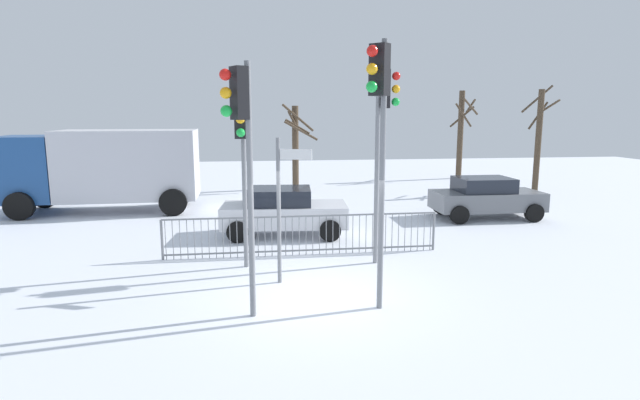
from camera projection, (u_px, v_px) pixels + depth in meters
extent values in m
plane|color=white|center=(317.00, 295.00, 10.39)|extent=(60.00, 60.00, 0.00)
cylinder|color=slate|center=(244.00, 183.00, 11.98)|extent=(0.11, 0.11, 4.14)
cube|color=black|center=(242.00, 119.00, 11.56)|extent=(0.34, 0.25, 0.90)
sphere|color=red|center=(240.00, 106.00, 11.26)|extent=(0.20, 0.20, 0.20)
sphere|color=orange|center=(240.00, 119.00, 11.32)|extent=(0.20, 0.20, 0.20)
sphere|color=green|center=(241.00, 133.00, 11.37)|extent=(0.20, 0.20, 0.20)
cylinder|color=slate|center=(382.00, 179.00, 9.30)|extent=(0.11, 0.11, 5.03)
cube|color=black|center=(379.00, 70.00, 8.84)|extent=(0.38, 0.38, 0.90)
sphere|color=red|center=(372.00, 51.00, 8.59)|extent=(0.20, 0.20, 0.20)
sphere|color=orange|center=(372.00, 69.00, 8.64)|extent=(0.20, 0.20, 0.20)
sphere|color=green|center=(372.00, 87.00, 8.69)|extent=(0.20, 0.20, 0.20)
cylinder|color=slate|center=(377.00, 167.00, 12.24)|extent=(0.11, 0.11, 4.84)
cube|color=black|center=(385.00, 89.00, 11.92)|extent=(0.27, 0.35, 0.90)
sphere|color=red|center=(396.00, 76.00, 11.85)|extent=(0.20, 0.20, 0.20)
sphere|color=orange|center=(396.00, 89.00, 11.90)|extent=(0.20, 0.20, 0.20)
sphere|color=green|center=(396.00, 102.00, 11.95)|extent=(0.20, 0.20, 0.20)
cylinder|color=slate|center=(250.00, 194.00, 8.96)|extent=(0.11, 0.11, 4.61)
cube|color=black|center=(239.00, 93.00, 8.56)|extent=(0.34, 0.39, 0.90)
sphere|color=red|center=(225.00, 75.00, 8.37)|extent=(0.20, 0.20, 0.20)
sphere|color=orange|center=(226.00, 93.00, 8.42)|extent=(0.20, 0.20, 0.20)
sphere|color=green|center=(226.00, 111.00, 8.47)|extent=(0.20, 0.20, 0.20)
cylinder|color=slate|center=(279.00, 212.00, 10.92)|extent=(0.09, 0.09, 3.21)
cube|color=white|center=(296.00, 154.00, 10.62)|extent=(0.67, 0.27, 0.22)
cube|color=slate|center=(302.00, 216.00, 13.20)|extent=(7.24, 0.05, 0.04)
cube|color=slate|center=(303.00, 250.00, 13.36)|extent=(7.24, 0.05, 0.04)
cylinder|color=slate|center=(166.00, 240.00, 12.82)|extent=(0.02, 0.02, 1.05)
cylinder|color=slate|center=(173.00, 240.00, 12.85)|extent=(0.02, 0.02, 1.05)
cylinder|color=slate|center=(180.00, 239.00, 12.87)|extent=(0.02, 0.02, 1.05)
cylinder|color=slate|center=(187.00, 239.00, 12.90)|extent=(0.02, 0.02, 1.05)
cylinder|color=slate|center=(194.00, 239.00, 12.92)|extent=(0.02, 0.02, 1.05)
cylinder|color=slate|center=(202.00, 239.00, 12.94)|extent=(0.02, 0.02, 1.05)
cylinder|color=slate|center=(209.00, 239.00, 12.97)|extent=(0.02, 0.02, 1.05)
cylinder|color=slate|center=(216.00, 238.00, 12.99)|extent=(0.02, 0.02, 1.05)
cylinder|color=slate|center=(223.00, 238.00, 13.01)|extent=(0.02, 0.02, 1.05)
cylinder|color=slate|center=(230.00, 238.00, 13.04)|extent=(0.02, 0.02, 1.05)
cylinder|color=slate|center=(237.00, 238.00, 13.06)|extent=(0.02, 0.02, 1.05)
cylinder|color=slate|center=(244.00, 237.00, 13.08)|extent=(0.02, 0.02, 1.05)
cylinder|color=slate|center=(251.00, 237.00, 13.11)|extent=(0.02, 0.02, 1.05)
cylinder|color=slate|center=(258.00, 237.00, 13.13)|extent=(0.02, 0.02, 1.05)
cylinder|color=slate|center=(265.00, 237.00, 13.16)|extent=(0.02, 0.02, 1.05)
cylinder|color=slate|center=(272.00, 237.00, 13.18)|extent=(0.02, 0.02, 1.05)
cylinder|color=slate|center=(279.00, 236.00, 13.20)|extent=(0.02, 0.02, 1.05)
cylinder|color=slate|center=(286.00, 236.00, 13.23)|extent=(0.02, 0.02, 1.05)
cylinder|color=slate|center=(292.00, 236.00, 13.25)|extent=(0.02, 0.02, 1.05)
cylinder|color=slate|center=(299.00, 236.00, 13.27)|extent=(0.02, 0.02, 1.05)
cylinder|color=slate|center=(306.00, 235.00, 13.30)|extent=(0.02, 0.02, 1.05)
cylinder|color=slate|center=(313.00, 235.00, 13.32)|extent=(0.02, 0.02, 1.05)
cylinder|color=slate|center=(319.00, 235.00, 13.35)|extent=(0.02, 0.02, 1.05)
cylinder|color=slate|center=(326.00, 235.00, 13.37)|extent=(0.02, 0.02, 1.05)
cylinder|color=slate|center=(333.00, 235.00, 13.39)|extent=(0.02, 0.02, 1.05)
cylinder|color=slate|center=(340.00, 234.00, 13.42)|extent=(0.02, 0.02, 1.05)
cylinder|color=slate|center=(346.00, 234.00, 13.44)|extent=(0.02, 0.02, 1.05)
cylinder|color=slate|center=(353.00, 234.00, 13.46)|extent=(0.02, 0.02, 1.05)
cylinder|color=slate|center=(359.00, 234.00, 13.49)|extent=(0.02, 0.02, 1.05)
cylinder|color=slate|center=(366.00, 233.00, 13.51)|extent=(0.02, 0.02, 1.05)
cylinder|color=slate|center=(373.00, 233.00, 13.53)|extent=(0.02, 0.02, 1.05)
cylinder|color=slate|center=(379.00, 233.00, 13.56)|extent=(0.02, 0.02, 1.05)
cylinder|color=slate|center=(386.00, 233.00, 13.58)|extent=(0.02, 0.02, 1.05)
cylinder|color=slate|center=(392.00, 233.00, 13.61)|extent=(0.02, 0.02, 1.05)
cylinder|color=slate|center=(398.00, 232.00, 13.63)|extent=(0.02, 0.02, 1.05)
cylinder|color=slate|center=(405.00, 232.00, 13.65)|extent=(0.02, 0.02, 1.05)
cylinder|color=slate|center=(411.00, 232.00, 13.68)|extent=(0.02, 0.02, 1.05)
cylinder|color=slate|center=(418.00, 232.00, 13.70)|extent=(0.02, 0.02, 1.05)
cylinder|color=slate|center=(424.00, 232.00, 13.72)|extent=(0.02, 0.02, 1.05)
cylinder|color=slate|center=(430.00, 231.00, 13.75)|extent=(0.02, 0.02, 1.05)
cylinder|color=slate|center=(162.00, 240.00, 12.81)|extent=(0.06, 0.06, 1.05)
cylinder|color=slate|center=(434.00, 231.00, 13.76)|extent=(0.06, 0.06, 1.05)
cube|color=slate|center=(487.00, 200.00, 17.96)|extent=(3.82, 1.74, 0.65)
cube|color=#1E232D|center=(483.00, 185.00, 17.85)|extent=(1.91, 1.52, 0.55)
cylinder|color=black|center=(510.00, 204.00, 19.01)|extent=(0.64, 0.23, 0.64)
cylinder|color=black|center=(534.00, 213.00, 17.34)|extent=(0.64, 0.23, 0.64)
cylinder|color=black|center=(441.00, 206.00, 18.68)|extent=(0.64, 0.23, 0.64)
cylinder|color=black|center=(459.00, 215.00, 17.02)|extent=(0.64, 0.23, 0.64)
cube|color=silver|center=(284.00, 215.00, 15.44)|extent=(3.92, 1.99, 0.65)
cube|color=#1E232D|center=(279.00, 197.00, 15.34)|extent=(2.01, 1.64, 0.55)
cylinder|color=black|center=(326.00, 219.00, 16.40)|extent=(0.66, 0.27, 0.64)
cylinder|color=black|center=(330.00, 231.00, 14.73)|extent=(0.66, 0.27, 0.64)
cylinder|color=black|center=(243.00, 220.00, 16.26)|extent=(0.66, 0.27, 0.64)
cylinder|color=black|center=(238.00, 232.00, 14.58)|extent=(0.66, 0.27, 0.64)
cube|color=silver|center=(130.00, 164.00, 19.11)|extent=(5.05, 2.51, 2.60)
cube|color=navy|center=(30.00, 169.00, 18.59)|extent=(2.05, 2.34, 2.40)
cylinder|color=black|center=(19.00, 206.00, 17.62)|extent=(1.01, 0.32, 1.00)
cylinder|color=black|center=(45.00, 195.00, 19.96)|extent=(1.01, 0.32, 1.00)
cylinder|color=black|center=(173.00, 202.00, 18.42)|extent=(1.01, 0.32, 1.00)
cylinder|color=black|center=(181.00, 192.00, 20.75)|extent=(1.01, 0.32, 1.00)
cylinder|color=#473828|center=(460.00, 135.00, 28.67)|extent=(0.32, 0.32, 4.98)
cylinder|color=#473828|center=(470.00, 106.00, 27.89)|extent=(1.21, 0.69, 0.97)
cylinder|color=#473828|center=(464.00, 115.00, 28.03)|extent=(1.00, 0.24, 1.34)
cylinder|color=#473828|center=(462.00, 117.00, 29.09)|extent=(1.26, 0.73, 1.24)
cylinder|color=#473828|center=(471.00, 106.00, 28.45)|extent=(0.12, 1.13, 0.77)
cylinder|color=#473828|center=(295.00, 148.00, 24.86)|extent=(0.32, 0.32, 4.09)
cylinder|color=#473828|center=(297.00, 127.00, 24.12)|extent=(1.22, 0.24, 0.77)
cylinder|color=#473828|center=(298.00, 118.00, 23.90)|extent=(1.55, 0.26, 1.33)
cylinder|color=#473828|center=(301.00, 131.00, 23.96)|extent=(1.67, 0.56, 0.97)
cylinder|color=#473828|center=(293.00, 121.00, 24.40)|extent=(0.58, 0.38, 0.97)
cylinder|color=#473828|center=(538.00, 142.00, 23.58)|extent=(0.28, 0.28, 4.82)
cylinder|color=#473828|center=(538.00, 116.00, 23.74)|extent=(0.84, 0.34, 1.31)
cylinder|color=#473828|center=(550.00, 106.00, 23.51)|extent=(0.40, 1.13, 0.65)
cylinder|color=#473828|center=(537.00, 99.00, 23.89)|extent=(1.37, 0.45, 1.31)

